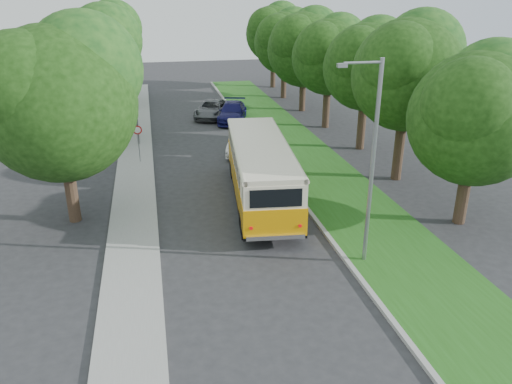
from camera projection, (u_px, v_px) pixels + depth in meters
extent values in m
plane|color=#2A2A2C|center=(247.00, 244.00, 21.49)|extent=(120.00, 120.00, 0.00)
cube|color=gray|center=(295.00, 193.00, 26.69)|extent=(0.20, 70.00, 0.15)
cube|color=#225516|center=(336.00, 189.00, 27.15)|extent=(4.50, 70.00, 0.13)
cube|color=gray|center=(134.00, 206.00, 25.06)|extent=(2.20, 70.00, 0.12)
cylinder|color=#332319|center=(464.00, 189.00, 22.83)|extent=(0.56, 0.56, 3.35)
sphere|color=black|center=(476.00, 119.00, 21.59)|extent=(5.85, 5.85, 5.85)
sphere|color=black|center=(493.00, 89.00, 21.88)|extent=(4.38, 4.38, 4.38)
sphere|color=black|center=(471.00, 107.00, 20.48)|extent=(4.09, 4.09, 4.09)
cylinder|color=#332319|center=(400.00, 143.00, 28.05)|extent=(0.56, 0.56, 4.26)
sphere|color=black|center=(407.00, 75.00, 26.63)|extent=(5.98, 5.98, 5.98)
sphere|color=black|center=(422.00, 51.00, 26.93)|extent=(4.49, 4.49, 4.49)
sphere|color=black|center=(400.00, 63.00, 25.50)|extent=(4.19, 4.19, 4.19)
cylinder|color=#332319|center=(362.00, 120.00, 33.61)|extent=(0.56, 0.56, 3.95)
sphere|color=black|center=(366.00, 67.00, 32.28)|extent=(5.61, 5.61, 5.61)
sphere|color=black|center=(378.00, 48.00, 32.56)|extent=(4.21, 4.21, 4.21)
sphere|color=black|center=(359.00, 58.00, 31.22)|extent=(3.92, 3.92, 3.92)
cylinder|color=#332319|center=(326.00, 103.00, 38.99)|extent=(0.56, 0.56, 3.86)
sphere|color=black|center=(329.00, 57.00, 37.68)|extent=(5.64, 5.64, 5.64)
sphere|color=black|center=(339.00, 41.00, 37.95)|extent=(4.23, 4.23, 4.23)
sphere|color=black|center=(322.00, 49.00, 36.61)|extent=(3.95, 3.95, 3.95)
cylinder|color=#332319|center=(303.00, 91.00, 44.45)|extent=(0.56, 0.56, 3.58)
sphere|color=black|center=(304.00, 50.00, 43.12)|extent=(6.36, 6.36, 6.36)
sphere|color=black|center=(315.00, 34.00, 43.44)|extent=(4.77, 4.77, 4.77)
sphere|color=black|center=(296.00, 41.00, 41.92)|extent=(4.45, 4.45, 4.45)
cylinder|color=#332319|center=(284.00, 79.00, 49.85)|extent=(0.56, 0.56, 3.68)
sphere|color=black|center=(284.00, 43.00, 48.54)|extent=(5.91, 5.91, 5.91)
sphere|color=black|center=(293.00, 30.00, 48.83)|extent=(4.43, 4.43, 4.43)
sphere|color=black|center=(278.00, 36.00, 47.42)|extent=(4.14, 4.14, 4.14)
cylinder|color=#332319|center=(273.00, 69.00, 55.29)|extent=(0.56, 0.56, 4.05)
sphere|color=black|center=(273.00, 34.00, 53.91)|extent=(5.97, 5.97, 5.97)
sphere|color=black|center=(282.00, 22.00, 54.20)|extent=(4.48, 4.48, 4.48)
sphere|color=black|center=(267.00, 28.00, 52.78)|extent=(4.18, 4.18, 4.18)
cylinder|color=#332319|center=(70.00, 184.00, 22.96)|extent=(0.56, 0.56, 3.68)
sphere|color=black|center=(58.00, 104.00, 21.56)|extent=(6.80, 6.80, 6.80)
sphere|color=black|center=(84.00, 69.00, 21.90)|extent=(5.10, 5.10, 5.10)
sphere|color=black|center=(26.00, 89.00, 20.28)|extent=(4.76, 4.76, 4.76)
cylinder|color=#332319|center=(95.00, 115.00, 35.64)|extent=(0.56, 0.56, 3.68)
sphere|color=black|center=(89.00, 62.00, 34.25)|extent=(6.80, 6.80, 6.80)
sphere|color=black|center=(105.00, 40.00, 34.58)|extent=(5.10, 5.10, 5.10)
sphere|color=black|center=(70.00, 51.00, 32.96)|extent=(4.76, 4.76, 4.76)
cylinder|color=#332319|center=(106.00, 86.00, 46.51)|extent=(0.56, 0.56, 3.68)
sphere|color=black|center=(101.00, 45.00, 45.12)|extent=(6.80, 6.80, 6.80)
sphere|color=black|center=(114.00, 28.00, 45.45)|extent=(5.10, 5.10, 5.10)
sphere|color=black|center=(88.00, 36.00, 43.83)|extent=(4.76, 4.76, 4.76)
cylinder|color=gray|center=(372.00, 168.00, 18.55)|extent=(0.16, 0.16, 8.00)
cylinder|color=gray|center=(363.00, 63.00, 16.96)|extent=(1.40, 0.10, 0.10)
cube|color=gray|center=(342.00, 65.00, 16.85)|extent=(0.35, 0.16, 0.14)
cylinder|color=gray|center=(134.00, 92.00, 33.68)|extent=(0.16, 0.16, 7.50)
cylinder|color=gray|center=(118.00, 37.00, 32.18)|extent=(1.40, 0.10, 0.10)
cube|color=gray|center=(106.00, 38.00, 32.07)|extent=(0.35, 0.16, 0.14)
cylinder|color=gray|center=(139.00, 144.00, 31.01)|extent=(0.06, 0.06, 2.50)
cone|color=red|center=(137.00, 130.00, 30.64)|extent=(0.56, 0.02, 0.56)
cone|color=white|center=(137.00, 130.00, 30.62)|extent=(0.40, 0.02, 0.40)
imported|color=#A9A9AE|center=(265.00, 155.00, 30.50)|extent=(2.73, 4.76, 1.52)
imported|color=white|center=(241.00, 143.00, 33.19)|extent=(2.65, 4.39, 1.37)
imported|color=#12124E|center=(232.00, 112.00, 41.18)|extent=(3.40, 5.68, 1.54)
imported|color=#53565A|center=(212.00, 109.00, 42.49)|extent=(3.98, 5.66, 1.43)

